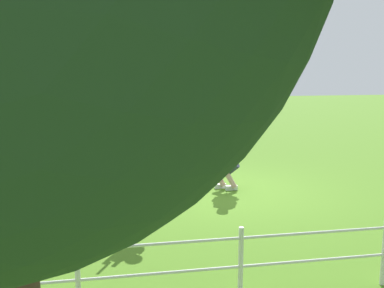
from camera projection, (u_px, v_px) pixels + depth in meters
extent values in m
plane|color=#4D7D22|center=(222.00, 191.00, 9.88)|extent=(60.00, 60.00, 0.00)
cube|color=silver|center=(220.00, 186.00, 10.13)|extent=(0.26, 0.10, 0.10)
cylinder|color=tan|center=(219.00, 178.00, 10.05)|extent=(0.30, 0.29, 0.37)
cylinder|color=#353A4F|center=(222.00, 168.00, 10.05)|extent=(0.40, 0.38, 0.37)
cube|color=silver|center=(231.00, 188.00, 9.98)|extent=(0.26, 0.10, 0.10)
cylinder|color=tan|center=(231.00, 180.00, 9.91)|extent=(0.30, 0.29, 0.37)
cylinder|color=#353A4F|center=(231.00, 169.00, 9.93)|extent=(0.40, 0.38, 0.37)
cube|color=beige|center=(227.00, 154.00, 9.96)|extent=(0.52, 0.53, 0.58)
cylinder|color=beige|center=(219.00, 150.00, 10.03)|extent=(0.16, 0.16, 0.29)
cylinder|color=beige|center=(235.00, 152.00, 9.83)|extent=(0.16, 0.16, 0.29)
cylinder|color=tan|center=(232.00, 162.00, 9.68)|extent=(0.25, 0.27, 0.19)
cylinder|color=tan|center=(217.00, 157.00, 10.04)|extent=(0.16, 0.16, 0.27)
sphere|color=tan|center=(225.00, 138.00, 9.81)|extent=(0.21, 0.21, 0.21)
cylinder|color=#1E34B9|center=(225.00, 134.00, 9.80)|extent=(0.22, 0.22, 0.07)
cylinder|color=#1E34B9|center=(223.00, 136.00, 9.72)|extent=(0.12, 0.12, 0.02)
ellipsoid|color=olive|center=(146.00, 144.00, 7.99)|extent=(0.68, 0.74, 0.51)
ellipsoid|color=beige|center=(152.00, 144.00, 8.15)|extent=(0.14, 0.19, 0.17)
sphere|color=olive|center=(159.00, 132.00, 8.33)|extent=(0.17, 0.17, 0.17)
cone|color=olive|center=(162.00, 132.00, 8.42)|extent=(0.13, 0.13, 0.09)
cone|color=olive|center=(161.00, 128.00, 8.28)|extent=(0.06, 0.06, 0.07)
cone|color=olive|center=(156.00, 128.00, 8.33)|extent=(0.06, 0.06, 0.07)
cylinder|color=beige|center=(156.00, 145.00, 8.13)|extent=(0.24, 0.27, 0.23)
cylinder|color=beige|center=(149.00, 144.00, 8.21)|extent=(0.24, 0.27, 0.23)
cylinder|color=olive|center=(143.00, 149.00, 7.78)|extent=(0.24, 0.27, 0.23)
cylinder|color=olive|center=(135.00, 148.00, 7.86)|extent=(0.24, 0.27, 0.23)
cylinder|color=beige|center=(132.00, 145.00, 7.62)|extent=(0.16, 0.18, 0.23)
cylinder|color=#2495DA|center=(158.00, 123.00, 8.20)|extent=(0.28, 0.28, 0.07)
cylinder|color=#2691F2|center=(230.00, 166.00, 9.58)|extent=(0.34, 0.34, 0.07)
cylinder|color=white|center=(384.00, 251.00, 5.59)|extent=(0.06, 0.06, 0.89)
cylinder|color=white|center=(241.00, 263.00, 5.26)|extent=(0.06, 0.06, 0.89)
cylinder|color=white|center=(78.00, 276.00, 4.92)|extent=(0.06, 0.06, 0.89)
cylinder|color=white|center=(314.00, 260.00, 5.43)|extent=(16.86, 0.04, 0.04)
cylinder|color=white|center=(316.00, 233.00, 5.37)|extent=(16.86, 0.04, 0.04)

